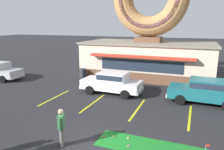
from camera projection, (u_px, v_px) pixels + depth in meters
ground_plane at (90, 150)px, 8.93m from camera, size 160.00×160.00×0.00m
donut_shop_building at (149, 38)px, 20.98m from camera, size 12.30×6.75×10.96m
putting_mat at (151, 147)px, 9.12m from camera, size 4.66×1.40×0.03m
mini_donut_near_left at (114, 136)px, 9.96m from camera, size 0.13×0.13×0.04m
mini_donut_mid_left at (128, 138)px, 9.79m from camera, size 0.13×0.13×0.04m
mini_donut_mid_centre at (128, 146)px, 9.16m from camera, size 0.13×0.13×0.04m
mini_donut_far_left at (104, 137)px, 9.90m from camera, size 0.13×0.13×0.04m
golf_ball at (128, 138)px, 9.79m from camera, size 0.04×0.04×0.04m
putting_flag_pin at (207, 147)px, 8.35m from camera, size 0.13×0.01×0.55m
car_white at (112, 82)px, 16.17m from camera, size 4.59×2.03×1.60m
car_teal at (205, 90)px, 14.08m from camera, size 4.60×2.07×1.60m
pedestrian_hooded_kid at (61, 126)px, 9.08m from camera, size 0.36×0.56×1.65m
trash_bin at (83, 74)px, 20.50m from camera, size 0.57×0.57×0.97m
parking_stripe_far_left at (55, 97)px, 15.35m from camera, size 0.12×3.60×0.01m
parking_stripe_left at (93, 103)px, 14.29m from camera, size 0.12×3.60×0.01m
parking_stripe_mid_left at (138, 109)px, 13.22m from camera, size 0.12×3.60×0.01m
parking_stripe_centre at (190, 117)px, 12.16m from camera, size 0.12×3.60×0.01m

